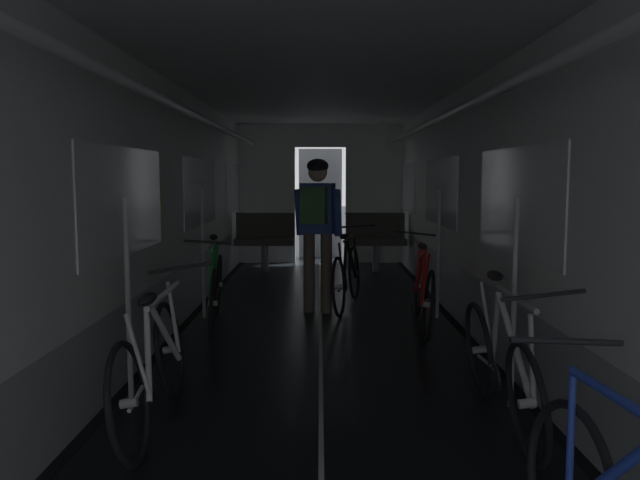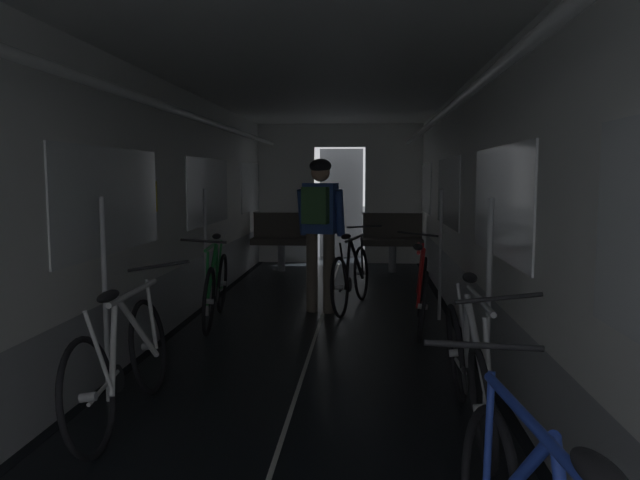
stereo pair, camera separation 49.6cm
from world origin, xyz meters
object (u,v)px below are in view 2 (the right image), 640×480
at_px(bicycle_white, 123,361).
at_px(person_cyclist_aisle, 320,218).
at_px(bench_seat_far_right, 392,237).
at_px(bicycle_silver, 468,369).
at_px(bench_seat_far_left, 282,236).
at_px(bicycle_black_in_aisle, 351,276).
at_px(bicycle_green, 216,287).
at_px(bicycle_red, 422,292).

distance_m(bicycle_white, person_cyclist_aisle, 3.40).
bearing_deg(bench_seat_far_right, bicycle_silver, -88.12).
height_order(bench_seat_far_left, bicycle_black_in_aisle, bench_seat_far_left).
relative_size(bicycle_white, person_cyclist_aisle, 0.98).
bearing_deg(person_cyclist_aisle, bicycle_green, -151.33).
bearing_deg(bicycle_black_in_aisle, bicycle_silver, -76.97).
distance_m(bench_seat_far_left, bicycle_silver, 6.59).
relative_size(person_cyclist_aisle, bicycle_black_in_aisle, 1.04).
distance_m(bench_seat_far_left, bench_seat_far_right, 1.80).
bearing_deg(bicycle_red, bench_seat_far_right, 92.25).
bearing_deg(bench_seat_far_right, bicycle_black_in_aisle, -101.62).
height_order(bench_seat_far_left, person_cyclist_aisle, person_cyclist_aisle).
distance_m(bicycle_green, bicycle_silver, 3.39).
distance_m(bench_seat_far_left, person_cyclist_aisle, 3.27).
xyz_separation_m(bicycle_white, person_cyclist_aisle, (1.00, 3.17, 0.69)).
height_order(bench_seat_far_right, bicycle_green, bench_seat_far_right).
height_order(bicycle_green, person_cyclist_aisle, person_cyclist_aisle).
distance_m(bench_seat_far_right, bicycle_white, 6.58).
height_order(bench_seat_far_right, bicycle_red, bench_seat_far_right).
distance_m(bicycle_green, bicycle_white, 2.60).
bearing_deg(bench_seat_far_left, bicycle_silver, -72.28).
bearing_deg(bench_seat_far_left, bicycle_black_in_aisle, -66.97).
xyz_separation_m(bench_seat_far_right, bicycle_red, (0.15, -3.79, -0.19)).
height_order(person_cyclist_aisle, bicycle_black_in_aisle, person_cyclist_aisle).
height_order(bicycle_silver, person_cyclist_aisle, person_cyclist_aisle).
bearing_deg(bench_seat_far_right, bicycle_red, -87.75).
bearing_deg(bicycle_green, bicycle_red, -2.64).
xyz_separation_m(bench_seat_far_right, bicycle_white, (-1.93, -6.29, -0.19)).
distance_m(bicycle_green, bicycle_red, 2.14).
relative_size(bench_seat_far_right, bicycle_white, 0.58).
bearing_deg(person_cyclist_aisle, bicycle_red, -31.81).
relative_size(bench_seat_far_left, bicycle_white, 0.58).
distance_m(bench_seat_far_right, bicycle_silver, 6.29).
bearing_deg(bicycle_silver, bicycle_black_in_aisle, 103.03).
xyz_separation_m(bench_seat_far_left, bench_seat_far_right, (1.80, 0.00, 0.00)).
bearing_deg(bench_seat_far_right, person_cyclist_aisle, -106.72).
bearing_deg(bench_seat_far_left, bicycle_green, -92.87).
bearing_deg(bicycle_red, bicycle_green, 177.36).
xyz_separation_m(bench_seat_far_right, bicycle_green, (-1.98, -3.69, -0.18)).
height_order(bench_seat_far_right, bicycle_silver, bench_seat_far_right).
height_order(bicycle_silver, bicycle_red, bicycle_silver).
bearing_deg(bench_seat_far_left, person_cyclist_aisle, -74.48).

